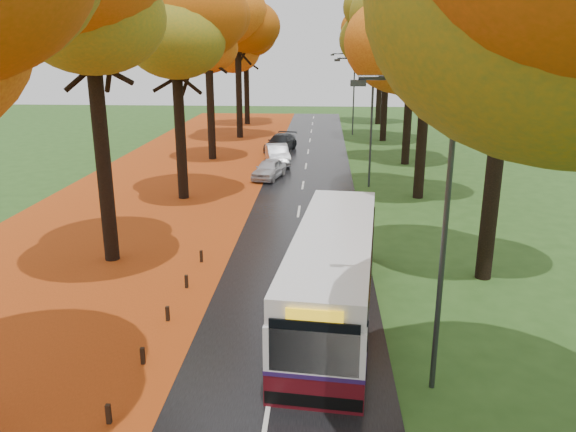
# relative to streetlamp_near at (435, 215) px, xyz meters

# --- Properties ---
(road) EXTENTS (6.50, 90.00, 0.04)m
(road) POSITION_rel_streetlamp_near_xyz_m (-3.95, 17.00, -4.69)
(road) COLOR black
(road) RESTS_ON ground
(centre_line) EXTENTS (0.12, 90.00, 0.01)m
(centre_line) POSITION_rel_streetlamp_near_xyz_m (-3.95, 17.00, -4.67)
(centre_line) COLOR silver
(centre_line) RESTS_ON road
(leaf_verge) EXTENTS (12.00, 90.00, 0.02)m
(leaf_verge) POSITION_rel_streetlamp_near_xyz_m (-12.95, 17.00, -4.70)
(leaf_verge) COLOR maroon
(leaf_verge) RESTS_ON ground
(leaf_drift) EXTENTS (0.90, 90.00, 0.01)m
(leaf_drift) POSITION_rel_streetlamp_near_xyz_m (-7.00, 17.00, -4.67)
(leaf_drift) COLOR #AF4212
(leaf_drift) RESTS_ON road
(trees_left) EXTENTS (9.20, 74.00, 13.88)m
(trees_left) POSITION_rel_streetlamp_near_xyz_m (-11.13, 19.06, 4.82)
(trees_left) COLOR black
(trees_left) RESTS_ON ground
(trees_right) EXTENTS (9.30, 74.20, 13.96)m
(trees_right) POSITION_rel_streetlamp_near_xyz_m (3.24, 18.91, 4.98)
(trees_right) COLOR black
(trees_right) RESTS_ON ground
(streetlamp_near) EXTENTS (2.45, 0.18, 8.00)m
(streetlamp_near) POSITION_rel_streetlamp_near_xyz_m (0.00, 0.00, 0.00)
(streetlamp_near) COLOR #333538
(streetlamp_near) RESTS_ON ground
(streetlamp_mid) EXTENTS (2.45, 0.18, 8.00)m
(streetlamp_mid) POSITION_rel_streetlamp_near_xyz_m (0.00, 22.00, 0.00)
(streetlamp_mid) COLOR #333538
(streetlamp_mid) RESTS_ON ground
(streetlamp_far) EXTENTS (2.45, 0.18, 8.00)m
(streetlamp_far) POSITION_rel_streetlamp_near_xyz_m (0.00, 44.00, 0.00)
(streetlamp_far) COLOR #333538
(streetlamp_far) RESTS_ON ground
(bus) EXTENTS (3.55, 11.03, 2.85)m
(bus) POSITION_rel_streetlamp_near_xyz_m (-2.30, 4.08, -3.18)
(bus) COLOR #4C0C12
(bus) RESTS_ON road
(car_white) EXTENTS (2.37, 4.06, 1.30)m
(car_white) POSITION_rel_streetlamp_near_xyz_m (-6.30, 23.79, -4.02)
(car_white) COLOR silver
(car_white) RESTS_ON road
(car_silver) EXTENTS (2.38, 4.67, 1.47)m
(car_silver) POSITION_rel_streetlamp_near_xyz_m (-6.13, 28.64, -3.94)
(car_silver) COLOR gray
(car_silver) RESTS_ON road
(car_dark) EXTENTS (2.88, 5.10, 1.39)m
(car_dark) POSITION_rel_streetlamp_near_xyz_m (-6.30, 34.25, -3.98)
(car_dark) COLOR black
(car_dark) RESTS_ON road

